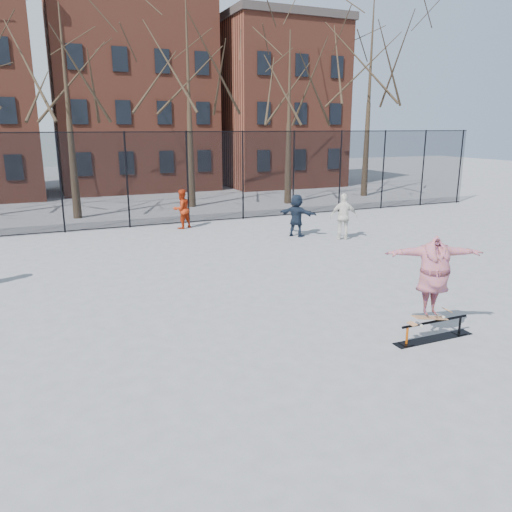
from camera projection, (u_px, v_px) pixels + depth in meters
name	position (u px, v px, depth m)	size (l,w,h in m)	color
ground	(306.00, 336.00, 10.23)	(100.00, 100.00, 0.00)	slate
skate_rail	(434.00, 332.00, 10.06)	(1.84, 0.28, 0.40)	black
skateboard	(430.00, 319.00, 9.94)	(0.86, 0.21, 0.10)	#965F3C
skater	(434.00, 278.00, 9.72)	(1.96, 0.53, 1.59)	#723E9B
bystander_red	(182.00, 209.00, 20.89)	(0.80, 0.62, 1.64)	#AB2C0F
bystander_white	(344.00, 217.00, 18.80)	(1.03, 0.43, 1.75)	silver
bystander_navy	(297.00, 215.00, 19.37)	(1.54, 0.49, 1.66)	#1A2434
fence	(160.00, 178.00, 21.27)	(34.03, 0.07, 4.00)	black
tree_row	(130.00, 57.00, 23.54)	(33.66, 7.46, 10.67)	black
rowhouses	(123.00, 96.00, 32.11)	(29.00, 7.00, 13.00)	brown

